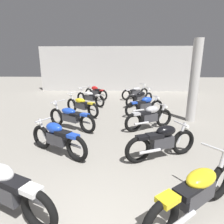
# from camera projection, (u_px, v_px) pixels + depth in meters

# --- Properties ---
(back_wall) EXTENTS (12.74, 0.24, 3.60)m
(back_wall) POSITION_uv_depth(u_px,v_px,m) (117.00, 69.00, 15.21)
(back_wall) COLOR #BCBAB7
(back_wall) RESTS_ON ground
(support_pillar) EXTENTS (0.36, 0.36, 3.20)m
(support_pillar) POSITION_uv_depth(u_px,v_px,m) (194.00, 82.00, 7.20)
(support_pillar) COLOR #BCBAB7
(support_pillar) RESTS_ON ground
(motorcycle_left_row_0) EXTENTS (1.85, 0.89, 0.88)m
(motorcycle_left_row_0) POSITION_uv_depth(u_px,v_px,m) (6.00, 189.00, 2.79)
(motorcycle_left_row_0) COLOR black
(motorcycle_left_row_0) RESTS_ON ground
(motorcycle_left_row_1) EXTENTS (1.76, 1.08, 0.88)m
(motorcycle_left_row_1) POSITION_uv_depth(u_px,v_px,m) (57.00, 138.00, 4.69)
(motorcycle_left_row_1) COLOR black
(motorcycle_left_row_1) RESTS_ON ground
(motorcycle_left_row_2) EXTENTS (1.94, 1.19, 0.97)m
(motorcycle_left_row_2) POSITION_uv_depth(u_px,v_px,m) (71.00, 117.00, 6.54)
(motorcycle_left_row_2) COLOR black
(motorcycle_left_row_2) RESTS_ON ground
(motorcycle_left_row_3) EXTENTS (1.75, 1.46, 0.97)m
(motorcycle_left_row_3) POSITION_uv_depth(u_px,v_px,m) (81.00, 105.00, 8.34)
(motorcycle_left_row_3) COLOR black
(motorcycle_left_row_3) RESTS_ON ground
(motorcycle_left_row_4) EXTENTS (1.78, 1.42, 0.97)m
(motorcycle_left_row_4) POSITION_uv_depth(u_px,v_px,m) (90.00, 97.00, 10.24)
(motorcycle_left_row_4) COLOR black
(motorcycle_left_row_4) RESTS_ON ground
(motorcycle_left_row_5) EXTENTS (1.64, 1.27, 0.88)m
(motorcycle_left_row_5) POSITION_uv_depth(u_px,v_px,m) (96.00, 92.00, 12.00)
(motorcycle_left_row_5) COLOR black
(motorcycle_left_row_5) RESTS_ON ground
(motorcycle_right_row_0) EXTENTS (1.81, 1.38, 0.97)m
(motorcycle_right_row_0) POSITION_uv_depth(u_px,v_px,m) (196.00, 192.00, 2.74)
(motorcycle_right_row_0) COLOR black
(motorcycle_right_row_0) RESTS_ON ground
(motorcycle_right_row_1) EXTENTS (1.86, 0.85, 0.88)m
(motorcycle_right_row_1) POSITION_uv_depth(u_px,v_px,m) (162.00, 141.00, 4.50)
(motorcycle_right_row_1) COLOR black
(motorcycle_right_row_1) RESTS_ON ground
(motorcycle_right_row_2) EXTENTS (1.81, 0.98, 0.88)m
(motorcycle_right_row_2) POSITION_uv_depth(u_px,v_px,m) (150.00, 117.00, 6.52)
(motorcycle_right_row_2) COLOR black
(motorcycle_right_row_2) RESTS_ON ground
(motorcycle_right_row_3) EXTENTS (1.82, 0.96, 0.88)m
(motorcycle_right_row_3) POSITION_uv_depth(u_px,v_px,m) (145.00, 106.00, 8.23)
(motorcycle_right_row_3) COLOR black
(motorcycle_right_row_3) RESTS_ON ground
(motorcycle_right_row_4) EXTENTS (1.65, 1.57, 0.97)m
(motorcycle_right_row_4) POSITION_uv_depth(u_px,v_px,m) (140.00, 98.00, 10.16)
(motorcycle_right_row_4) COLOR black
(motorcycle_right_row_4) RESTS_ON ground
(motorcycle_right_row_5) EXTENTS (1.85, 1.31, 0.97)m
(motorcycle_right_row_5) POSITION_uv_depth(u_px,v_px,m) (135.00, 92.00, 12.08)
(motorcycle_right_row_5) COLOR black
(motorcycle_right_row_5) RESTS_ON ground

